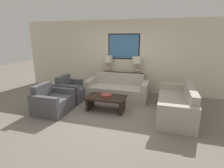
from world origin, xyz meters
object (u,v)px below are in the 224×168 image
at_px(couch_by_back_wall, 117,90).
at_px(armchair_near_back_wall, 72,91).
at_px(console_table, 122,83).
at_px(armchair_near_camera, 52,102).
at_px(couch_by_side, 177,105).
at_px(table_lamp_right, 137,62).
at_px(decorative_bowl, 106,95).
at_px(table_lamp_left, 108,61).
at_px(coffee_table, 106,100).

bearing_deg(couch_by_back_wall, armchair_near_back_wall, -159.39).
xyz_separation_m(console_table, armchair_near_camera, (-1.43, -2.29, -0.09)).
bearing_deg(console_table, couch_by_side, -38.89).
distance_m(table_lamp_right, armchair_near_camera, 3.15).
relative_size(couch_by_back_wall, decorative_bowl, 6.37).
distance_m(table_lamp_left, couch_by_side, 2.98).
height_order(console_table, couch_by_back_wall, couch_by_back_wall).
bearing_deg(couch_by_side, table_lamp_left, 147.91).
xyz_separation_m(coffee_table, decorative_bowl, (-0.00, 0.06, 0.14)).
relative_size(table_lamp_left, armchair_near_back_wall, 0.64).
bearing_deg(decorative_bowl, console_table, 88.48).
distance_m(table_lamp_right, couch_by_back_wall, 1.25).
height_order(table_lamp_right, couch_by_back_wall, table_lamp_right).
bearing_deg(decorative_bowl, couch_by_side, 5.55).
bearing_deg(couch_by_side, decorative_bowl, -174.45).
height_order(table_lamp_left, table_lamp_right, same).
bearing_deg(table_lamp_right, console_table, 180.00).
height_order(table_lamp_left, couch_by_side, table_lamp_left).
bearing_deg(coffee_table, console_table, 88.64).
xyz_separation_m(decorative_bowl, armchair_near_back_wall, (-1.39, 0.48, -0.15)).
distance_m(armchair_near_back_wall, armchair_near_camera, 1.07).
bearing_deg(armchair_near_camera, armchair_near_back_wall, 90.00).
xyz_separation_m(table_lamp_right, armchair_near_back_wall, (-1.97, -1.22, -0.90)).
bearing_deg(console_table, decorative_bowl, -91.52).
relative_size(coffee_table, decorative_bowl, 3.40).
xyz_separation_m(couch_by_side, armchair_near_camera, (-3.31, -0.78, -0.00)).
relative_size(table_lamp_left, table_lamp_right, 1.00).
height_order(table_lamp_right, armchair_near_back_wall, table_lamp_right).
bearing_deg(armchair_near_back_wall, table_lamp_left, 53.81).
relative_size(table_lamp_left, armchair_near_camera, 0.64).
bearing_deg(couch_by_back_wall, table_lamp_left, 128.19).
height_order(couch_by_side, armchair_near_back_wall, couch_by_side).
bearing_deg(armchair_near_back_wall, decorative_bowl, -19.03).
distance_m(table_lamp_left, armchair_near_camera, 2.62).
relative_size(couch_by_back_wall, couch_by_side, 1.00).
relative_size(decorative_bowl, armchair_near_camera, 0.34).
distance_m(couch_by_back_wall, armchair_near_back_wall, 1.53).
bearing_deg(armchair_near_camera, couch_by_back_wall, 48.40).
bearing_deg(coffee_table, table_lamp_right, 71.77).
bearing_deg(couch_by_side, console_table, 141.11).
bearing_deg(table_lamp_right, table_lamp_left, 180.00).
bearing_deg(armchair_near_camera, table_lamp_left, 68.73).
relative_size(couch_by_side, coffee_table, 1.87).
height_order(table_lamp_right, coffee_table, table_lamp_right).
distance_m(table_lamp_left, coffee_table, 2.03).
height_order(table_lamp_left, armchair_near_camera, table_lamp_left).
xyz_separation_m(table_lamp_right, armchair_near_camera, (-1.97, -2.29, -0.90)).
distance_m(couch_by_side, armchair_near_camera, 3.40).
xyz_separation_m(console_table, couch_by_side, (1.87, -1.51, -0.09)).
bearing_deg(couch_by_back_wall, couch_by_side, -23.86).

